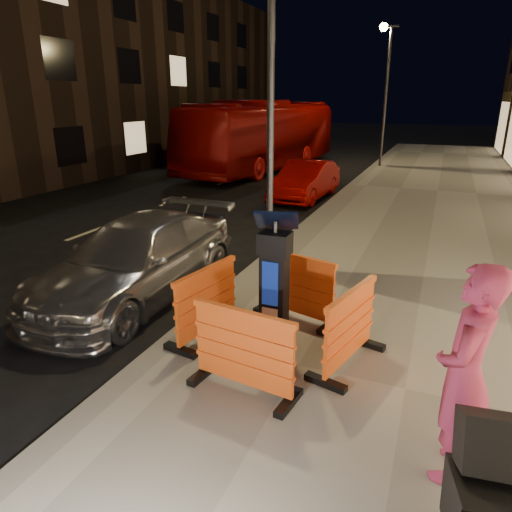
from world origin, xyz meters
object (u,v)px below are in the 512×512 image
at_px(car_silver, 140,295).
at_px(barrier_bldgside, 350,328).
at_px(barrier_back, 297,287).
at_px(bus_doubledecker, 264,169).
at_px(barrier_kerbside, 207,302).
at_px(man, 465,375).
at_px(car_red, 305,199).
at_px(parking_kiosk, 274,286).
at_px(barrier_front, 244,351).

bearing_deg(car_silver, barrier_bldgside, -14.45).
distance_m(barrier_back, bus_doubledecker, 15.79).
bearing_deg(barrier_bldgside, barrier_kerbside, 104.54).
height_order(barrier_back, man, man).
relative_size(barrier_kerbside, car_red, 0.33).
height_order(bus_doubledecker, man, man).
height_order(parking_kiosk, barrier_back, parking_kiosk).
bearing_deg(parking_kiosk, barrier_kerbside, -167.46).
bearing_deg(barrier_kerbside, barrier_front, -124.46).
relative_size(barrier_back, barrier_kerbside, 1.00).
distance_m(car_red, man, 12.02).
distance_m(barrier_bldgside, car_red, 10.33).
bearing_deg(barrier_kerbside, bus_doubledecker, 29.08).
bearing_deg(barrier_back, barrier_front, -74.46).
bearing_deg(man, barrier_back, -124.35).
bearing_deg(barrier_bldgside, barrier_front, 149.54).
xyz_separation_m(barrier_back, barrier_bldgside, (0.95, -0.95, 0.00)).
bearing_deg(bus_doubledecker, car_silver, -71.48).
bearing_deg(man, barrier_front, -87.31).
bearing_deg(bus_doubledecker, barrier_bldgside, -59.86).
height_order(barrier_kerbside, bus_doubledecker, bus_doubledecker).
height_order(barrier_front, car_silver, barrier_front).
bearing_deg(parking_kiosk, barrier_bldgside, 12.54).
xyz_separation_m(barrier_front, man, (2.10, -0.38, 0.47)).
distance_m(barrier_kerbside, barrier_bldgside, 1.90).
xyz_separation_m(barrier_front, barrier_kerbside, (-0.95, 0.95, 0.00)).
bearing_deg(car_red, barrier_front, -74.30).
xyz_separation_m(barrier_front, car_silver, (-2.81, 1.98, -0.63)).
relative_size(barrier_kerbside, barrier_bldgside, 1.00).
xyz_separation_m(barrier_bldgside, man, (1.15, -1.33, 0.47)).
bearing_deg(barrier_back, car_silver, -166.00).
distance_m(barrier_front, man, 2.19).
height_order(barrier_back, bus_doubledecker, bus_doubledecker).
bearing_deg(barrier_back, bus_doubledecker, 128.45).
distance_m(barrier_back, car_red, 9.15).
xyz_separation_m(car_red, bus_doubledecker, (-3.70, 5.75, 0.00)).
xyz_separation_m(barrier_back, car_silver, (-2.81, 0.08, -0.63)).
relative_size(barrier_bldgside, man, 0.65).
height_order(barrier_kerbside, barrier_bldgside, same).
distance_m(barrier_kerbside, man, 3.36).
xyz_separation_m(parking_kiosk, car_silver, (-2.81, 1.03, -1.02)).
bearing_deg(barrier_bldgside, bus_doubledecker, 39.15).
bearing_deg(parking_kiosk, car_silver, 172.48).
relative_size(barrier_front, man, 0.65).
xyz_separation_m(car_silver, car_red, (0.36, 8.71, 0.00)).
bearing_deg(car_silver, bus_doubledecker, 103.79).
bearing_deg(barrier_front, barrier_back, 97.54).
xyz_separation_m(barrier_kerbside, man, (3.05, -1.33, 0.47)).
height_order(barrier_kerbside, man, man).
xyz_separation_m(barrier_bldgside, car_silver, (-3.76, 1.03, -0.63)).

